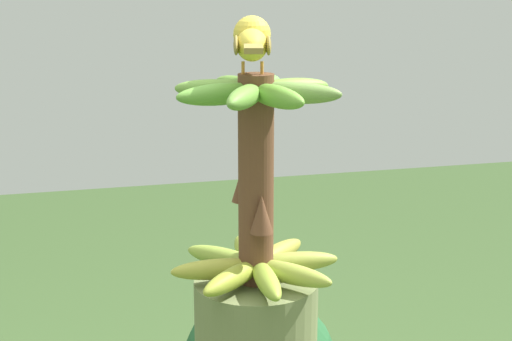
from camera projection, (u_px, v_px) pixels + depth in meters
banana_bunch at (256, 182)px, 1.20m from camera, size 0.28×0.28×0.33m
perched_bird at (252, 41)px, 1.16m from camera, size 0.22×0.08×0.08m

